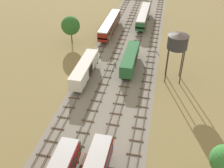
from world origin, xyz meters
TOP-DOWN VIEW (x-y plane):
  - ground_plane at (0.00, 56.00)m, footprint 480.00×480.00m
  - ballast_bed at (0.00, 56.00)m, footprint 17.85×176.00m
  - track_far_left at (-6.92, 57.00)m, footprint 2.40×126.00m
  - track_left at (-2.31, 57.00)m, footprint 2.40×126.00m
  - track_centre_left at (2.31, 57.00)m, footprint 2.40×126.00m
  - track_centre at (6.92, 57.00)m, footprint 2.40×126.00m
  - freight_boxcar_far_left_mid at (-6.92, 45.21)m, footprint 2.87×14.00m
  - freight_boxcar_centre_left_midfar at (2.31, 52.03)m, footprint 2.87×14.00m
  - diesel_railcar_far_left_far at (-6.92, 72.03)m, footprint 2.96×20.50m
  - diesel_railcar_centre_left_farther at (2.31, 82.01)m, footprint 2.96×20.50m
  - water_tower at (12.44, 48.92)m, footprint 4.44×4.44m
  - signal_post_nearest at (4.62, 71.54)m, footprint 0.28×0.47m
  - signal_post_near at (-4.62, 61.04)m, footprint 0.28×0.47m
  - lineside_tree_1 at (-15.88, 62.11)m, footprint 5.16×5.16m

SIDE VIEW (x-z plane):
  - ground_plane at x=0.00m, z-range 0.00..0.00m
  - ballast_bed at x=0.00m, z-range 0.00..0.01m
  - track_far_left at x=-6.92m, z-range -0.01..0.28m
  - track_left at x=-2.31m, z-range -0.01..0.28m
  - track_centre_left at x=2.31m, z-range -0.01..0.28m
  - track_centre at x=6.92m, z-range -0.01..0.28m
  - freight_boxcar_far_left_mid at x=-6.92m, z-range 0.65..4.25m
  - freight_boxcar_centre_left_midfar at x=2.31m, z-range 0.65..4.25m
  - diesel_railcar_far_left_far at x=-6.92m, z-range 0.70..4.50m
  - diesel_railcar_centre_left_farther at x=2.31m, z-range 0.70..4.50m
  - signal_post_near at x=-4.62m, z-range 0.69..5.64m
  - signal_post_nearest at x=4.62m, z-range 0.76..6.58m
  - lineside_tree_1 at x=-15.88m, z-range 1.34..9.20m
  - water_tower at x=12.44m, z-range 3.69..14.71m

